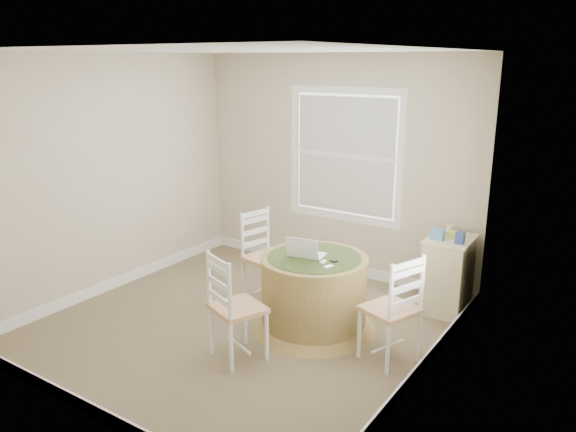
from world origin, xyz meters
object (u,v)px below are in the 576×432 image
Objects in this scene: round_table at (314,290)px; chair_left at (266,257)px; chair_right at (390,309)px; laptop at (306,253)px; corner_chest at (447,274)px; chair_near at (238,307)px.

chair_left reaches higher than round_table.
laptop is at bearing -77.25° from chair_right.
chair_right is 1.27m from corner_chest.
chair_left and chair_near have the same top height.
chair_left is at bearing -85.11° from chair_right.
chair_left is 1.00× the size of chair_right.
chair_right is 1.21× the size of corner_chest.
chair_near is 0.89m from laptop.
chair_right is 2.65× the size of laptop.
round_table is at bearing -79.32° from chair_right.
chair_left is at bearing -34.68° from laptop.
corner_chest is (0.93, 1.12, -0.01)m from round_table.
laptop is at bearing -151.53° from round_table.
corner_chest is at bearing -53.12° from chair_left.
laptop is (-0.08, -0.02, 0.36)m from round_table.
chair_right is (1.63, -0.46, 0.00)m from chair_left.
chair_near is at bearing -92.89° from round_table.
round_table is 1.53× the size of corner_chest.
laptop reaches higher than corner_chest.
chair_right is (0.85, -0.15, 0.08)m from round_table.
chair_near is at bearing -143.42° from chair_left.
chair_near is 2.29m from corner_chest.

